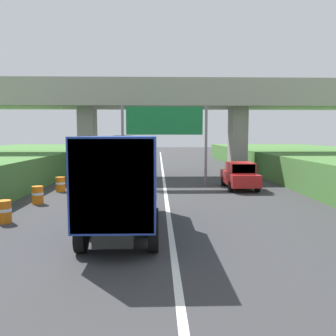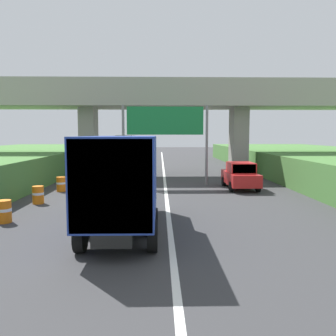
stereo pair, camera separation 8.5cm
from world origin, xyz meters
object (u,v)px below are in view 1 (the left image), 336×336
(truck_blue, at_px, (124,178))
(car_red, at_px, (240,176))
(construction_barrel_4, at_px, (60,184))
(construction_barrel_5, at_px, (73,177))
(construction_barrel_3, at_px, (38,195))
(overhead_highway_sign, at_px, (164,126))
(truck_white, at_px, (125,146))
(construction_barrel_2, at_px, (4,211))

(truck_blue, relative_size, car_red, 1.78)
(construction_barrel_4, distance_m, construction_barrel_5, 3.84)
(construction_barrel_3, distance_m, construction_barrel_5, 7.67)
(car_red, bearing_deg, construction_barrel_5, 165.07)
(car_red, bearing_deg, overhead_highway_sign, 161.07)
(construction_barrel_5, bearing_deg, construction_barrel_3, -89.36)
(overhead_highway_sign, height_order, construction_barrel_4, overhead_highway_sign)
(truck_white, xyz_separation_m, car_red, (9.95, -27.50, -1.08))
(construction_barrel_2, xyz_separation_m, construction_barrel_4, (0.11, 7.67, 0.00))
(overhead_highway_sign, height_order, truck_blue, overhead_highway_sign)
(construction_barrel_3, bearing_deg, overhead_highway_sign, 43.80)
(construction_barrel_3, bearing_deg, truck_white, 87.47)
(truck_blue, xyz_separation_m, construction_barrel_3, (-4.88, 5.16, -1.47))
(construction_barrel_4, xyz_separation_m, construction_barrel_5, (-0.17, 3.84, 0.00))
(truck_white, distance_m, construction_barrel_3, 32.19)
(truck_white, height_order, construction_barrel_5, truck_white)
(construction_barrel_3, relative_size, construction_barrel_5, 1.00)
(truck_blue, relative_size, construction_barrel_5, 8.11)
(truck_blue, height_order, construction_barrel_5, truck_blue)
(truck_blue, height_order, car_red, truck_blue)
(truck_blue, bearing_deg, car_red, 56.46)
(overhead_highway_sign, height_order, construction_barrel_3, overhead_highway_sign)
(truck_white, height_order, car_red, truck_white)
(truck_blue, bearing_deg, construction_barrel_3, 133.38)
(overhead_highway_sign, relative_size, construction_barrel_5, 6.53)
(construction_barrel_4, bearing_deg, truck_blue, -61.97)
(car_red, relative_size, construction_barrel_2, 4.56)
(overhead_highway_sign, distance_m, truck_blue, 11.75)
(overhead_highway_sign, distance_m, construction_barrel_2, 12.58)
(construction_barrel_2, bearing_deg, overhead_highway_sign, 57.01)
(overhead_highway_sign, xyz_separation_m, construction_barrel_5, (-6.63, 1.40, -3.61))
(overhead_highway_sign, distance_m, construction_barrel_4, 7.78)
(car_red, distance_m, construction_barrel_3, 12.27)
(construction_barrel_2, bearing_deg, truck_blue, -15.16)
(truck_blue, xyz_separation_m, car_red, (6.48, 9.78, -1.08))
(car_red, bearing_deg, construction_barrel_4, -176.03)
(overhead_highway_sign, distance_m, construction_barrel_3, 9.75)
(car_red, bearing_deg, truck_white, 109.88)
(construction_barrel_5, bearing_deg, construction_barrel_4, -87.41)
(truck_white, distance_m, construction_barrel_5, 24.54)
(truck_blue, distance_m, construction_barrel_2, 5.29)
(truck_white, xyz_separation_m, construction_barrel_5, (-1.50, -24.45, -1.47))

